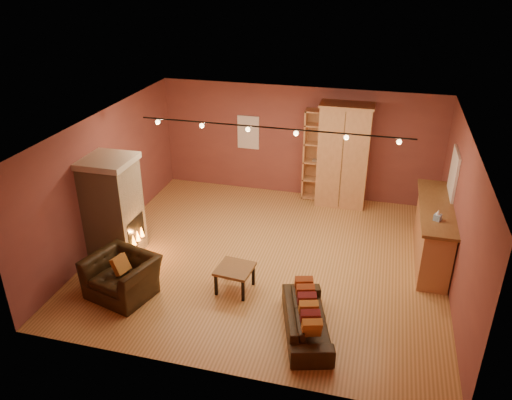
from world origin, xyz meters
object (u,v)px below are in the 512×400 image
(bookcase, at_px, (323,155))
(bar_counter, at_px, (433,233))
(loveseat, at_px, (307,314))
(armchair, at_px, (121,270))
(fireplace, at_px, (113,208))
(coffee_table, at_px, (235,271))
(armoire, at_px, (343,155))

(bookcase, bearing_deg, bar_counter, -42.35)
(loveseat, xyz_separation_m, armchair, (-3.41, 0.19, 0.14))
(fireplace, distance_m, loveseat, 4.47)
(coffee_table, bearing_deg, bookcase, 77.32)
(loveseat, bearing_deg, armoire, -16.36)
(armchair, bearing_deg, armoire, 69.63)
(loveseat, height_order, armchair, armchair)
(bar_counter, bearing_deg, bookcase, 137.65)
(armoire, height_order, bar_counter, armoire)
(coffee_table, bearing_deg, armoire, 70.21)
(loveseat, bearing_deg, bookcase, -10.69)
(bookcase, height_order, loveseat, bookcase)
(loveseat, distance_m, armchair, 3.42)
(fireplace, xyz_separation_m, coffee_table, (2.71, -0.61, -0.65))
(fireplace, distance_m, bar_counter, 6.41)
(bar_counter, xyz_separation_m, loveseat, (-2.06, -2.84, -0.25))
(coffee_table, bearing_deg, fireplace, 167.33)
(bar_counter, xyz_separation_m, armchair, (-5.47, -2.64, -0.11))
(armoire, relative_size, armchair, 1.94)
(armchair, xyz_separation_m, coffee_table, (1.94, 0.63, -0.10))
(coffee_table, bearing_deg, loveseat, -29.35)
(bar_counter, bearing_deg, armoire, 133.86)
(armchair, height_order, coffee_table, armchair)
(armoire, distance_m, loveseat, 5.05)
(fireplace, xyz_separation_m, armchair, (0.77, -1.24, -0.55))
(armoire, height_order, loveseat, armoire)
(bookcase, bearing_deg, fireplace, -134.68)
(bookcase, relative_size, coffee_table, 3.34)
(bar_counter, relative_size, armchair, 1.94)
(fireplace, distance_m, armchair, 1.56)
(armchair, bearing_deg, bookcase, 74.95)
(fireplace, xyz_separation_m, bookcase, (3.69, 3.73, 0.11))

